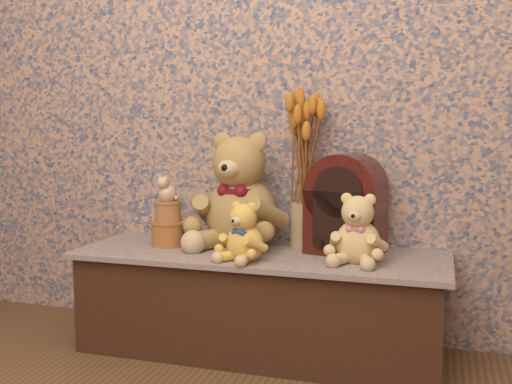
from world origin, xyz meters
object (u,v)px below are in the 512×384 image
teddy_small (358,225)px  teddy_medium (245,229)px  biscuit_tin_lower (168,234)px  cat_figurine (168,187)px  cathedral_radio (346,203)px  ceramic_vase (304,225)px  teddy_large (241,185)px

teddy_small → teddy_medium: bearing=-161.6°
biscuit_tin_lower → cat_figurine: cat_figurine is taller
teddy_small → cathedral_radio: cathedral_radio is taller
cathedral_radio → biscuit_tin_lower: bearing=-163.2°
cathedral_radio → ceramic_vase: (-0.18, 0.05, -0.10)m
cathedral_radio → cat_figurine: bearing=-163.2°
teddy_small → teddy_large: bearing=167.9°
teddy_large → cat_figurine: bearing=-153.8°
teddy_small → ceramic_vase: (-0.24, 0.19, -0.04)m
teddy_large → teddy_small: 0.53m
teddy_medium → cathedral_radio: cathedral_radio is taller
ceramic_vase → biscuit_tin_lower: size_ratio=1.32×
teddy_large → cat_figurine: (-0.28, -0.10, -0.01)m
teddy_medium → biscuit_tin_lower: size_ratio=1.70×
biscuit_tin_lower → cat_figurine: 0.19m
teddy_small → biscuit_tin_lower: (-0.77, 0.06, -0.08)m
cathedral_radio → teddy_large: bearing=-172.0°
teddy_small → cathedral_radio: bearing=120.1°
teddy_large → teddy_small: size_ratio=1.84×
ceramic_vase → cat_figurine: size_ratio=1.55×
cat_figurine → teddy_small: bearing=9.0°
ceramic_vase → biscuit_tin_lower: ceramic_vase is taller
teddy_small → biscuit_tin_lower: 0.78m
teddy_small → cat_figurine: cat_figurine is taller
teddy_medium → cathedral_radio: size_ratio=0.60×
teddy_medium → cat_figurine: cat_figurine is taller
ceramic_vase → cat_figurine: bearing=-165.6°
teddy_small → cat_figurine: bearing=-178.7°
teddy_medium → cat_figurine: bearing=177.5°
teddy_large → ceramic_vase: bearing=14.3°
teddy_large → ceramic_vase: teddy_large is taller
teddy_medium → cat_figurine: (-0.38, 0.15, 0.12)m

